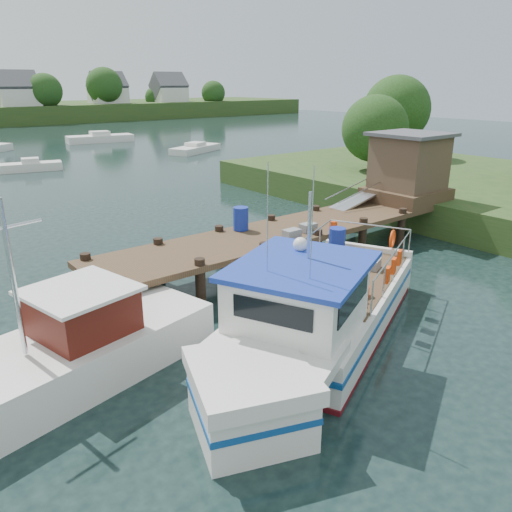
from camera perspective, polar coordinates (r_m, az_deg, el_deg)
ground_plane at (r=18.14m, az=-0.49°, el=-2.00°), size 160.00×160.00×0.00m
near_shore at (r=30.39m, az=26.69°, el=8.68°), size 16.00×30.00×7.76m
dock at (r=21.97m, az=13.08°, el=7.39°), size 16.60×3.00×4.78m
lobster_boat at (r=12.95m, az=6.83°, el=-6.79°), size 10.10×6.54×5.09m
work_boat at (r=12.22m, az=-22.59°, el=-11.06°), size 8.60×4.12×4.50m
moored_far at (r=61.66m, az=-17.39°, el=12.74°), size 7.61×3.59×1.24m
moored_b at (r=43.24m, az=-24.33°, el=9.34°), size 4.75×2.52×1.00m
moored_c at (r=50.67m, az=-6.92°, el=12.10°), size 6.48×4.48×0.97m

